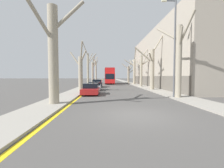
{
  "coord_description": "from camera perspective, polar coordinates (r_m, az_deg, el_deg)",
  "views": [
    {
      "loc": [
        -1.61,
        -7.93,
        2.09
      ],
      "look_at": [
        -0.2,
        28.93,
        0.2
      ],
      "focal_mm": 24.0,
      "sensor_mm": 36.0,
      "label": 1
    }
  ],
  "objects": [
    {
      "name": "parked_car_1",
      "position": [
        22.81,
        -6.67,
        -0.84
      ],
      "size": [
        1.86,
        4.1,
        1.24
      ],
      "color": "#9EA3AD",
      "rests_on": "ground"
    },
    {
      "name": "street_tree_left_2",
      "position": [
        31.61,
        -9.12,
        6.18
      ],
      "size": [
        2.87,
        3.84,
        8.99
      ],
      "color": "gray",
      "rests_on": "ground"
    },
    {
      "name": "street_tree_right_2",
      "position": [
        30.42,
        11.2,
        5.55
      ],
      "size": [
        3.33,
        1.83,
        7.71
      ],
      "color": "gray",
      "rests_on": "ground"
    },
    {
      "name": "street_tree_left_0",
      "position": [
        11.82,
        -21.44,
        11.77
      ],
      "size": [
        3.42,
        4.65,
        7.87
      ],
      "color": "gray",
      "rests_on": "ground"
    },
    {
      "name": "ground_plane",
      "position": [
        8.36,
        9.2,
        -11.59
      ],
      "size": [
        300.0,
        300.0,
        0.0
      ],
      "primitive_type": "plane",
      "color": "#4C4947"
    },
    {
      "name": "lamp_post",
      "position": [
        15.72,
        22.5,
        13.76
      ],
      "size": [
        1.4,
        0.2,
        9.26
      ],
      "color": "#4C4F54",
      "rests_on": "ground"
    },
    {
      "name": "kerb_line_stripe",
      "position": [
        58.03,
        -4.86,
        0.86
      ],
      "size": [
        0.24,
        120.0,
        0.01
      ],
      "primitive_type": "cube",
      "color": "yellow",
      "rests_on": "ground"
    },
    {
      "name": "street_tree_left_1",
      "position": [
        21.26,
        -11.95,
        4.82
      ],
      "size": [
        2.59,
        2.37,
        6.66
      ],
      "color": "gray",
      "rests_on": "ground"
    },
    {
      "name": "street_tree_right_0",
      "position": [
        15.53,
        24.03,
        8.78
      ],
      "size": [
        2.01,
        3.8,
        7.52
      ],
      "color": "gray",
      "rests_on": "ground"
    },
    {
      "name": "street_tree_right_4",
      "position": [
        46.71,
        6.31,
        4.06
      ],
      "size": [
        3.76,
        2.69,
        7.12
      ],
      "color": "gray",
      "rests_on": "ground"
    },
    {
      "name": "street_tree_left_3",
      "position": [
        41.68,
        -7.31,
        4.86
      ],
      "size": [
        1.67,
        4.49,
        7.57
      ],
      "color": "gray",
      "rests_on": "ground"
    },
    {
      "name": "street_tree_right_1",
      "position": [
        23.48,
        15.0,
        6.47
      ],
      "size": [
        4.77,
        3.04,
        8.86
      ],
      "color": "gray",
      "rests_on": "ground"
    },
    {
      "name": "street_tree_left_4",
      "position": [
        52.26,
        -6.18,
        5.09
      ],
      "size": [
        2.82,
        2.85,
        9.16
      ],
      "color": "gray",
      "rests_on": "ground"
    },
    {
      "name": "street_tree_right_3",
      "position": [
        38.55,
        8.37,
        5.45
      ],
      "size": [
        3.5,
        4.63,
        8.87
      ],
      "color": "gray",
      "rests_on": "ground"
    },
    {
      "name": "sidewalk_left",
      "position": [
        58.11,
        -6.22,
        0.92
      ],
      "size": [
        2.42,
        120.0,
        0.12
      ],
      "primitive_type": "cube",
      "color": "gray",
      "rests_on": "ground"
    },
    {
      "name": "parked_car_2",
      "position": [
        29.04,
        -5.71,
        0.17
      ],
      "size": [
        1.9,
        4.06,
        1.49
      ],
      "color": "black",
      "rests_on": "ground"
    },
    {
      "name": "sidewalk_right",
      "position": [
        58.43,
        5.01,
        0.93
      ],
      "size": [
        2.42,
        120.0,
        0.12
      ],
      "primitive_type": "cube",
      "color": "gray",
      "rests_on": "ground"
    },
    {
      "name": "double_decker_bus",
      "position": [
        41.99,
        -0.97,
        3.39
      ],
      "size": [
        2.54,
        10.26,
        4.28
      ],
      "color": "red",
      "rests_on": "ground"
    },
    {
      "name": "parked_car_0",
      "position": [
        17.52,
        -8.03,
        -1.92
      ],
      "size": [
        1.85,
        4.14,
        1.29
      ],
      "color": "maroon",
      "rests_on": "ground"
    },
    {
      "name": "building_facade_right",
      "position": [
        32.54,
        22.62,
        8.47
      ],
      "size": [
        10.08,
        30.05,
        10.73
      ],
      "color": "#9E9384",
      "rests_on": "ground"
    }
  ]
}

